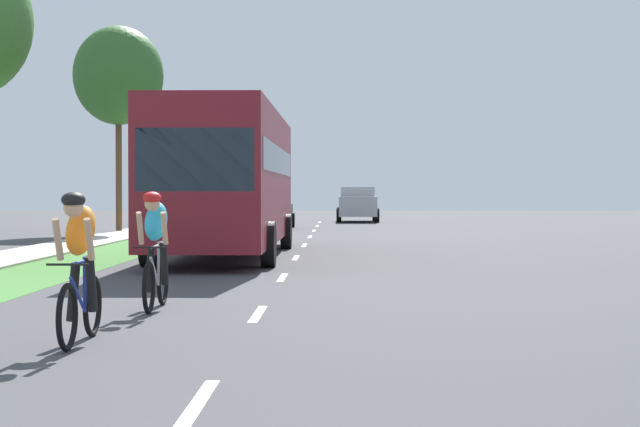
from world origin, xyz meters
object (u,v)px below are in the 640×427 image
cyclist_lead (79,266)px  cyclist_trailing (155,249)px  sedan_black (270,210)px  suv_silver (357,203)px  street_tree_far (118,76)px  bus_maroon (228,175)px

cyclist_lead → cyclist_trailing: bearing=85.8°
sedan_black → suv_silver: suv_silver is taller
cyclist_lead → sedan_black: (-0.30, 33.17, -0.04)m
street_tree_far → bus_maroon: bearing=-68.3°
cyclist_lead → sedan_black: cyclist_lead is taller
bus_maroon → sedan_black: bearing=90.8°
street_tree_far → sedan_black: bearing=35.3°
sedan_black → bus_maroon: bearing=-89.2°
cyclist_trailing → suv_silver: size_ratio=0.37×
sedan_black → street_tree_far: bearing=-144.7°
bus_maroon → street_tree_far: bearing=111.7°
street_tree_far → suv_silver: bearing=55.0°
suv_silver → street_tree_far: size_ratio=0.59×
cyclist_trailing → suv_silver: bearing=85.2°
cyclist_lead → suv_silver: size_ratio=0.37×
cyclist_trailing → sedan_black: size_ratio=0.40×
cyclist_lead → sedan_black: bearing=90.5°
sedan_black → street_tree_far: size_ratio=0.54×
bus_maroon → street_tree_far: size_ratio=1.46×
cyclist_lead → street_tree_far: street_tree_far is taller
cyclist_lead → cyclist_trailing: (0.23, 3.11, 0.00)m
bus_maroon → cyclist_trailing: bearing=-88.6°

